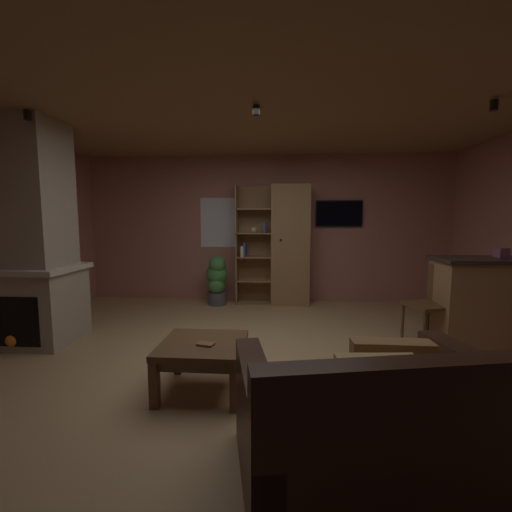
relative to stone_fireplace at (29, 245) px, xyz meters
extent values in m
cube|color=tan|center=(2.64, -0.40, -1.17)|extent=(6.38, 5.45, 0.02)
cube|color=#AD7060|center=(2.64, 2.35, 0.12)|extent=(6.50, 0.06, 2.56)
cube|color=#8E6B47|center=(2.64, -0.40, 1.42)|extent=(6.38, 5.45, 0.02)
cube|color=white|center=(1.80, 2.32, 0.23)|extent=(0.66, 0.01, 0.88)
cube|color=tan|center=(0.00, 0.01, -0.73)|extent=(0.95, 0.75, 0.85)
cube|color=tan|center=(0.00, 0.01, 0.55)|extent=(0.81, 0.64, 1.71)
cube|color=beige|center=(0.00, 0.01, -0.28)|extent=(1.03, 0.83, 0.06)
cube|color=black|center=(0.00, -0.34, -0.80)|extent=(0.67, 0.08, 0.55)
sphere|color=orange|center=(0.00, -0.35, -1.02)|extent=(0.14, 0.14, 0.14)
cube|color=#997047|center=(3.07, 2.07, -0.15)|extent=(0.65, 0.38, 2.03)
cube|color=#997047|center=(2.45, 2.25, -0.15)|extent=(0.60, 0.02, 2.03)
cube|color=#997047|center=(2.16, 2.07, -0.15)|extent=(0.02, 0.38, 2.03)
sphere|color=black|center=(2.91, 1.87, -0.04)|extent=(0.04, 0.04, 0.04)
cube|color=#997047|center=(2.45, 2.07, -1.15)|extent=(0.60, 0.38, 0.02)
cube|color=#997047|center=(2.45, 2.07, -0.75)|extent=(0.60, 0.38, 0.02)
cube|color=#997047|center=(2.45, 2.07, -0.35)|extent=(0.60, 0.38, 0.02)
cube|color=#997047|center=(2.45, 2.07, 0.06)|extent=(0.60, 0.38, 0.02)
cube|color=#997047|center=(2.45, 2.07, 0.46)|extent=(0.60, 0.38, 0.02)
cube|color=#2D4C8C|center=(2.30, 2.02, -0.22)|extent=(0.03, 0.23, 0.23)
cube|color=#2D4C8C|center=(2.63, 2.02, 0.15)|extent=(0.04, 0.23, 0.17)
cube|color=beige|center=(2.26, 2.02, -0.25)|extent=(0.05, 0.23, 0.17)
sphere|color=beige|center=(2.44, 2.07, 0.11)|extent=(0.10, 0.10, 0.10)
cube|color=#997047|center=(5.38, 0.29, -0.67)|extent=(1.29, 0.58, 0.98)
cube|color=#2D2826|center=(5.38, 0.29, -0.16)|extent=(1.35, 0.64, 0.04)
cube|color=#995972|center=(5.44, 0.36, -0.09)|extent=(0.13, 0.13, 0.11)
cube|color=#382116|center=(3.42, -1.88, -0.95)|extent=(1.59, 1.18, 0.42)
cube|color=#382116|center=(3.50, -2.26, -0.53)|extent=(1.44, 0.42, 0.42)
cube|color=#382116|center=(4.05, -1.76, -0.82)|extent=(0.33, 0.93, 0.67)
cube|color=#382116|center=(2.79, -2.01, -0.82)|extent=(0.33, 0.93, 0.67)
cube|color=tan|center=(3.73, -1.97, -0.64)|extent=(0.43, 0.32, 0.37)
cube|color=olive|center=(3.55, -1.83, -0.59)|extent=(0.45, 0.16, 0.40)
cube|color=tan|center=(3.39, -2.11, -0.59)|extent=(0.41, 0.18, 0.43)
cube|color=brown|center=(2.26, -1.00, -0.76)|extent=(0.70, 0.68, 0.05)
cube|color=brown|center=(2.26, -1.00, -0.82)|extent=(0.63, 0.61, 0.08)
cube|color=brown|center=(1.95, -1.30, -0.97)|extent=(0.07, 0.07, 0.38)
cube|color=brown|center=(2.57, -1.30, -0.97)|extent=(0.07, 0.07, 0.38)
cube|color=brown|center=(1.95, -0.70, -0.97)|extent=(0.07, 0.07, 0.38)
cube|color=brown|center=(2.57, -0.70, -0.97)|extent=(0.07, 0.07, 0.38)
cube|color=brown|center=(2.30, -1.08, -0.72)|extent=(0.15, 0.11, 0.02)
cube|color=brown|center=(4.61, 0.26, -0.70)|extent=(0.53, 0.53, 0.04)
cube|color=brown|center=(4.79, 0.33, -0.46)|extent=(0.17, 0.39, 0.44)
cylinder|color=brown|center=(4.38, 0.38, -0.93)|extent=(0.04, 0.04, 0.46)
cylinder|color=brown|center=(4.50, 0.04, -0.93)|extent=(0.04, 0.04, 0.46)
cylinder|color=brown|center=(4.72, 0.49, -0.93)|extent=(0.04, 0.04, 0.46)
cylinder|color=brown|center=(4.84, 0.15, -0.93)|extent=(0.04, 0.04, 0.46)
cylinder|color=#4C4C51|center=(1.83, 1.91, -1.05)|extent=(0.32, 0.32, 0.22)
sphere|color=#3D7F3D|center=(1.82, 1.88, -0.83)|extent=(0.29, 0.29, 0.29)
sphere|color=#3D7F3D|center=(1.82, 1.94, -0.64)|extent=(0.37, 0.37, 0.37)
sphere|color=#3D7F3D|center=(1.84, 1.88, -0.46)|extent=(0.29, 0.29, 0.29)
cube|color=black|center=(3.90, 2.29, 0.39)|extent=(0.79, 0.05, 0.45)
cube|color=black|center=(3.90, 2.27, 0.39)|extent=(0.75, 0.01, 0.41)
cylinder|color=black|center=(0.37, -0.37, 1.34)|extent=(0.07, 0.07, 0.09)
cylinder|color=black|center=(2.67, -0.35, 1.34)|extent=(0.07, 0.07, 0.09)
cylinder|color=black|center=(4.85, -0.33, 1.34)|extent=(0.07, 0.07, 0.09)
camera|label=1|loc=(2.92, -3.75, 0.30)|focal=23.99mm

